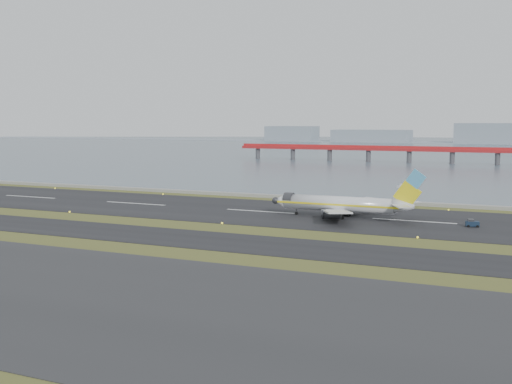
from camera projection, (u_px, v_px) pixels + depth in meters
ground at (207, 229)px, 142.66m from camera, size 1000.00×1000.00×0.00m
apron_strip at (24, 286)px, 92.86m from camera, size 1000.00×50.00×0.10m
taxiway_strip at (178, 238)px, 131.79m from camera, size 1000.00×18.00×0.10m
runway_strip at (261, 212)px, 169.81m from camera, size 1000.00×45.00×0.10m
seawall at (301, 198)px, 196.92m from camera, size 1000.00×2.50×1.00m
bay_water at (461, 149)px, 559.07m from camera, size 1400.00×800.00×1.30m
red_pier at (452, 151)px, 359.96m from camera, size 260.00×5.00×10.20m
far_shoreline at (492, 138)px, 697.65m from camera, size 1400.00×80.00×60.50m
airliner at (344, 204)px, 158.14m from camera, size 38.52×32.89×12.80m
pushback_tug at (472, 223)px, 144.83m from camera, size 3.22×2.36×1.85m
workboat_near at (406, 187)px, 228.55m from camera, size 7.01×3.84×1.62m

